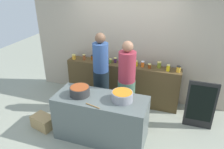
{
  "coord_description": "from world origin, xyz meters",
  "views": [
    {
      "loc": [
        1.24,
        -3.36,
        2.91
      ],
      "look_at": [
        0.0,
        0.35,
        1.05
      ],
      "focal_mm": 34.51,
      "sensor_mm": 36.0,
      "label": 1
    }
  ],
  "objects_px": {
    "preserve_jar_6": "(115,60)",
    "bread_crate": "(43,122)",
    "preserve_jar_13": "(179,69)",
    "chalkboard_sign": "(200,105)",
    "preserve_jar_0": "(74,57)",
    "cooking_pot_left": "(80,91)",
    "preserve_jar_9": "(143,64)",
    "preserve_jar_5": "(110,61)",
    "cook_in_cap": "(126,88)",
    "preserve_jar_10": "(150,66)",
    "cook_with_tongs": "(101,78)",
    "preserve_jar_12": "(168,68)",
    "preserve_jar_8": "(136,63)",
    "cooking_pot_center": "(122,96)",
    "preserve_jar_11": "(159,65)",
    "wooden_spoon": "(93,106)",
    "preserve_jar_3": "(98,60)",
    "preserve_jar_1": "(84,57)",
    "preserve_jar_4": "(106,61)",
    "preserve_jar_2": "(93,58)"
  },
  "relations": [
    {
      "from": "preserve_jar_8",
      "to": "cook_in_cap",
      "type": "relative_size",
      "value": 0.07
    },
    {
      "from": "wooden_spoon",
      "to": "preserve_jar_6",
      "type": "bearing_deg",
      "value": 95.28
    },
    {
      "from": "preserve_jar_11",
      "to": "cooking_pot_left",
      "type": "xyz_separation_m",
      "value": [
        -1.23,
        -1.49,
        -0.09
      ]
    },
    {
      "from": "preserve_jar_13",
      "to": "chalkboard_sign",
      "type": "height_order",
      "value": "preserve_jar_13"
    },
    {
      "from": "preserve_jar_12",
      "to": "chalkboard_sign",
      "type": "bearing_deg",
      "value": -31.21
    },
    {
      "from": "preserve_jar_2",
      "to": "preserve_jar_9",
      "type": "xyz_separation_m",
      "value": [
        1.24,
        -0.05,
        0.01
      ]
    },
    {
      "from": "preserve_jar_11",
      "to": "chalkboard_sign",
      "type": "xyz_separation_m",
      "value": [
        0.93,
        -0.56,
        -0.53
      ]
    },
    {
      "from": "preserve_jar_0",
      "to": "preserve_jar_3",
      "type": "xyz_separation_m",
      "value": [
        0.63,
        -0.0,
        0.0
      ]
    },
    {
      "from": "preserve_jar_10",
      "to": "cook_with_tongs",
      "type": "bearing_deg",
      "value": -151.05
    },
    {
      "from": "preserve_jar_10",
      "to": "cook_with_tongs",
      "type": "distance_m",
      "value": 1.11
    },
    {
      "from": "preserve_jar_9",
      "to": "preserve_jar_13",
      "type": "xyz_separation_m",
      "value": [
        0.78,
        -0.03,
        -0.0
      ]
    },
    {
      "from": "preserve_jar_0",
      "to": "preserve_jar_8",
      "type": "height_order",
      "value": "preserve_jar_8"
    },
    {
      "from": "preserve_jar_10",
      "to": "chalkboard_sign",
      "type": "xyz_separation_m",
      "value": [
        1.13,
        -0.47,
        -0.51
      ]
    },
    {
      "from": "preserve_jar_10",
      "to": "preserve_jar_9",
      "type": "bearing_deg",
      "value": 171.24
    },
    {
      "from": "preserve_jar_0",
      "to": "cook_with_tongs",
      "type": "height_order",
      "value": "cook_with_tongs"
    },
    {
      "from": "preserve_jar_4",
      "to": "cooking_pot_left",
      "type": "distance_m",
      "value": 1.38
    },
    {
      "from": "preserve_jar_11",
      "to": "bread_crate",
      "type": "xyz_separation_m",
      "value": [
        -2.07,
        -1.58,
        -0.92
      ]
    },
    {
      "from": "preserve_jar_10",
      "to": "preserve_jar_11",
      "type": "distance_m",
      "value": 0.22
    },
    {
      "from": "preserve_jar_0",
      "to": "cooking_pot_left",
      "type": "distance_m",
      "value": 1.59
    },
    {
      "from": "preserve_jar_3",
      "to": "preserve_jar_6",
      "type": "relative_size",
      "value": 1.06
    },
    {
      "from": "preserve_jar_1",
      "to": "preserve_jar_11",
      "type": "relative_size",
      "value": 0.97
    },
    {
      "from": "preserve_jar_0",
      "to": "cook_in_cap",
      "type": "relative_size",
      "value": 0.07
    },
    {
      "from": "chalkboard_sign",
      "to": "preserve_jar_8",
      "type": "bearing_deg",
      "value": 161.14
    },
    {
      "from": "preserve_jar_11",
      "to": "preserve_jar_12",
      "type": "distance_m",
      "value": 0.24
    },
    {
      "from": "preserve_jar_12",
      "to": "chalkboard_sign",
      "type": "height_order",
      "value": "preserve_jar_12"
    },
    {
      "from": "preserve_jar_9",
      "to": "preserve_jar_11",
      "type": "xyz_separation_m",
      "value": [
        0.36,
        0.06,
        0.0
      ]
    },
    {
      "from": "preserve_jar_2",
      "to": "bread_crate",
      "type": "relative_size",
      "value": 0.25
    },
    {
      "from": "cook_with_tongs",
      "to": "chalkboard_sign",
      "type": "distance_m",
      "value": 2.11
    },
    {
      "from": "preserve_jar_1",
      "to": "preserve_jar_8",
      "type": "bearing_deg",
      "value": 0.89
    },
    {
      "from": "cooking_pot_left",
      "to": "cooking_pot_center",
      "type": "relative_size",
      "value": 0.97
    },
    {
      "from": "preserve_jar_0",
      "to": "preserve_jar_2",
      "type": "relative_size",
      "value": 1.08
    },
    {
      "from": "preserve_jar_1",
      "to": "wooden_spoon",
      "type": "relative_size",
      "value": 0.49
    },
    {
      "from": "preserve_jar_13",
      "to": "cooking_pot_center",
      "type": "bearing_deg",
      "value": -123.27
    },
    {
      "from": "preserve_jar_0",
      "to": "preserve_jar_9",
      "type": "distance_m",
      "value": 1.7
    },
    {
      "from": "preserve_jar_12",
      "to": "preserve_jar_8",
      "type": "bearing_deg",
      "value": 175.9
    },
    {
      "from": "preserve_jar_11",
      "to": "wooden_spoon",
      "type": "relative_size",
      "value": 0.51
    },
    {
      "from": "cook_in_cap",
      "to": "chalkboard_sign",
      "type": "height_order",
      "value": "cook_in_cap"
    },
    {
      "from": "preserve_jar_4",
      "to": "cooking_pot_left",
      "type": "height_order",
      "value": "preserve_jar_4"
    },
    {
      "from": "preserve_jar_5",
      "to": "bread_crate",
      "type": "distance_m",
      "value": 2.0
    },
    {
      "from": "preserve_jar_8",
      "to": "preserve_jar_12",
      "type": "bearing_deg",
      "value": -4.1
    },
    {
      "from": "preserve_jar_13",
      "to": "preserve_jar_5",
      "type": "bearing_deg",
      "value": 179.09
    },
    {
      "from": "cook_in_cap",
      "to": "preserve_jar_12",
      "type": "bearing_deg",
      "value": 45.16
    },
    {
      "from": "preserve_jar_6",
      "to": "preserve_jar_12",
      "type": "relative_size",
      "value": 0.8
    },
    {
      "from": "preserve_jar_9",
      "to": "cook_in_cap",
      "type": "relative_size",
      "value": 0.08
    },
    {
      "from": "preserve_jar_6",
      "to": "bread_crate",
      "type": "distance_m",
      "value": 2.1
    },
    {
      "from": "preserve_jar_6",
      "to": "preserve_jar_11",
      "type": "bearing_deg",
      "value": 0.55
    },
    {
      "from": "preserve_jar_0",
      "to": "cook_in_cap",
      "type": "distance_m",
      "value": 1.71
    },
    {
      "from": "preserve_jar_4",
      "to": "chalkboard_sign",
      "type": "xyz_separation_m",
      "value": [
        2.16,
        -0.45,
        -0.52
      ]
    },
    {
      "from": "preserve_jar_11",
      "to": "wooden_spoon",
      "type": "xyz_separation_m",
      "value": [
        -0.86,
        -1.75,
        -0.16
      ]
    },
    {
      "from": "preserve_jar_13",
      "to": "preserve_jar_8",
      "type": "bearing_deg",
      "value": 178.02
    }
  ]
}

